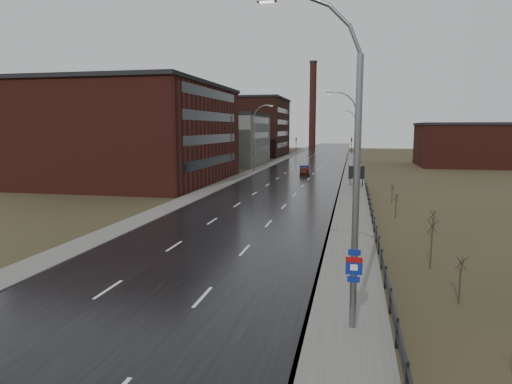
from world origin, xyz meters
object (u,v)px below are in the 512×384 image
at_px(car_near, 304,170).
at_px(billboard, 356,173).
at_px(streetlight_main, 348,169).
at_px(car_far, 305,171).

bearing_deg(car_near, billboard, -68.18).
bearing_deg(streetlight_main, car_far, 97.51).
distance_m(streetlight_main, car_near, 58.03).
height_order(streetlight_main, car_near, streetlight_main).
bearing_deg(billboard, streetlight_main, -90.84).
bearing_deg(car_far, billboard, 114.87).
height_order(billboard, car_far, billboard).
height_order(car_near, car_far, car_near).
bearing_deg(billboard, car_far, 121.10).
height_order(billboard, car_near, billboard).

